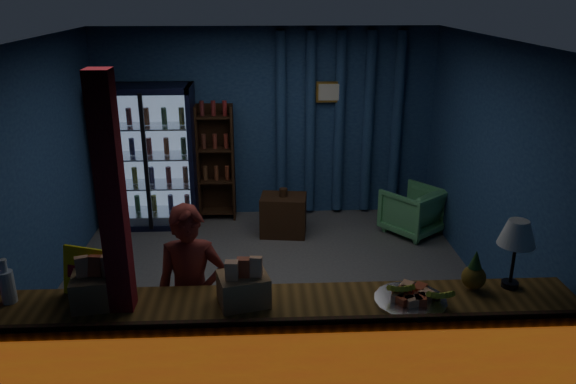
# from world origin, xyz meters

# --- Properties ---
(ground) EXTENTS (4.60, 4.60, 0.00)m
(ground) POSITION_xyz_m (0.00, 0.00, 0.00)
(ground) COLOR #515154
(ground) RESTS_ON ground
(room_walls) EXTENTS (4.60, 4.60, 4.60)m
(room_walls) POSITION_xyz_m (0.00, 0.00, 1.57)
(room_walls) COLOR navy
(room_walls) RESTS_ON ground
(counter) EXTENTS (4.40, 0.57, 0.99)m
(counter) POSITION_xyz_m (0.00, -1.91, 0.48)
(counter) COLOR brown
(counter) RESTS_ON ground
(support_post) EXTENTS (0.16, 0.16, 2.60)m
(support_post) POSITION_xyz_m (-1.05, -1.90, 1.30)
(support_post) COLOR maroon
(support_post) RESTS_ON ground
(beverage_cooler) EXTENTS (1.20, 0.62, 1.90)m
(beverage_cooler) POSITION_xyz_m (-1.55, 1.92, 0.93)
(beverage_cooler) COLOR black
(beverage_cooler) RESTS_ON ground
(bottle_shelf) EXTENTS (0.50, 0.28, 1.60)m
(bottle_shelf) POSITION_xyz_m (-0.70, 2.06, 0.79)
(bottle_shelf) COLOR #341A10
(bottle_shelf) RESTS_ON ground
(curtain_folds) EXTENTS (1.74, 0.14, 2.50)m
(curtain_folds) POSITION_xyz_m (1.00, 2.14, 1.30)
(curtain_folds) COLOR navy
(curtain_folds) RESTS_ON room_walls
(framed_picture) EXTENTS (0.36, 0.04, 0.28)m
(framed_picture) POSITION_xyz_m (0.85, 2.10, 1.75)
(framed_picture) COLOR gold
(framed_picture) RESTS_ON room_walls
(shopkeeper) EXTENTS (0.57, 0.39, 1.52)m
(shopkeeper) POSITION_xyz_m (-0.64, -1.45, 0.76)
(shopkeeper) COLOR maroon
(shopkeeper) RESTS_ON ground
(green_chair) EXTENTS (0.94, 0.94, 0.62)m
(green_chair) POSITION_xyz_m (1.90, 1.37, 0.31)
(green_chair) COLOR #55AA67
(green_chair) RESTS_ON ground
(side_table) EXTENTS (0.63, 0.49, 0.64)m
(side_table) POSITION_xyz_m (0.20, 1.40, 0.27)
(side_table) COLOR #341A10
(side_table) RESTS_ON ground
(yellow_sign) EXTENTS (0.46, 0.24, 0.36)m
(yellow_sign) POSITION_xyz_m (-1.30, -1.73, 1.13)
(yellow_sign) COLOR yellow
(yellow_sign) RESTS_ON counter
(snack_box_left) EXTENTS (0.39, 0.34, 0.37)m
(snack_box_left) POSITION_xyz_m (-1.23, -1.85, 1.08)
(snack_box_left) COLOR tan
(snack_box_left) RESTS_ON counter
(snack_box_centre) EXTENTS (0.40, 0.35, 0.36)m
(snack_box_centre) POSITION_xyz_m (-0.21, -1.88, 1.08)
(snack_box_centre) COLOR tan
(snack_box_centre) RESTS_ON counter
(pastry_tray) EXTENTS (0.52, 0.52, 0.08)m
(pastry_tray) POSITION_xyz_m (0.97, -1.94, 0.98)
(pastry_tray) COLOR silver
(pastry_tray) RESTS_ON counter
(banana_bunches) EXTENTS (0.48, 0.29, 0.16)m
(banana_bunches) POSITION_xyz_m (1.03, -1.92, 1.03)
(banana_bunches) COLOR yellow
(banana_bunches) RESTS_ON counter
(table_lamp) EXTENTS (0.27, 0.27, 0.54)m
(table_lamp) POSITION_xyz_m (1.77, -1.75, 1.37)
(table_lamp) COLOR black
(table_lamp) RESTS_ON counter
(pineapple) EXTENTS (0.18, 0.18, 0.31)m
(pineapple) POSITION_xyz_m (1.48, -1.77, 1.08)
(pineapple) COLOR olive
(pineapple) RESTS_ON counter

